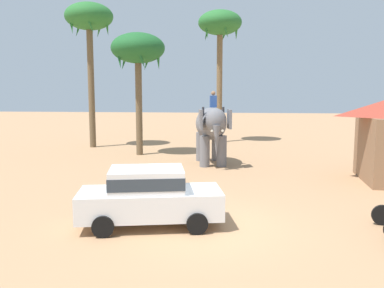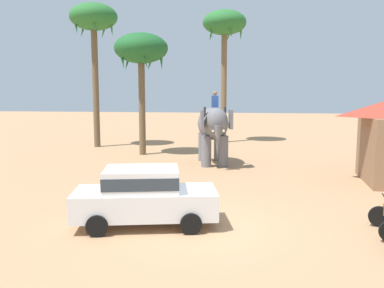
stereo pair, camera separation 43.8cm
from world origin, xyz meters
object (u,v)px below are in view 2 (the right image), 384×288
(car_sedan_foreground, at_px, (144,194))
(palm_tree_behind_elephant, at_px, (94,22))
(palm_tree_left_of_road, at_px, (141,51))
(palm_tree_near_hut, at_px, (224,27))
(elephant_with_mahout, at_px, (213,127))

(car_sedan_foreground, bearing_deg, palm_tree_behind_elephant, 114.34)
(palm_tree_behind_elephant, height_order, palm_tree_left_of_road, palm_tree_behind_elephant)
(palm_tree_behind_elephant, bearing_deg, palm_tree_near_hut, 22.68)
(palm_tree_behind_elephant, relative_size, palm_tree_near_hut, 1.00)
(car_sedan_foreground, relative_size, palm_tree_left_of_road, 0.60)
(elephant_with_mahout, distance_m, palm_tree_left_of_road, 6.81)
(car_sedan_foreground, bearing_deg, palm_tree_near_hut, 86.03)
(car_sedan_foreground, height_order, palm_tree_near_hut, palm_tree_near_hut)
(elephant_with_mahout, relative_size, palm_tree_behind_elephant, 0.41)
(car_sedan_foreground, bearing_deg, elephant_with_mahout, 82.85)
(palm_tree_behind_elephant, xyz_separation_m, palm_tree_left_of_road, (3.99, -3.02, -2.24))
(palm_tree_left_of_road, bearing_deg, elephant_with_mahout, -31.87)
(palm_tree_near_hut, relative_size, palm_tree_left_of_road, 1.33)
(car_sedan_foreground, relative_size, elephant_with_mahout, 1.09)
(palm_tree_near_hut, bearing_deg, car_sedan_foreground, -93.97)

